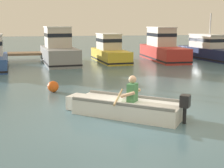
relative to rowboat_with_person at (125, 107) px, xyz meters
name	(u,v)px	position (x,y,z in m)	size (l,w,h in m)	color
ground_plane	(129,122)	(-0.03, -0.62, -0.25)	(120.00, 120.00, 0.00)	slate
rowboat_with_person	(125,107)	(0.00, 0.00, 0.00)	(3.28, 2.80, 1.19)	white
moored_boat_grey	(59,50)	(-1.47, 12.49, 0.65)	(2.57, 5.55, 2.44)	gray
moored_boat_yellow	(110,51)	(2.08, 12.89, 0.47)	(2.13, 4.91, 1.94)	gold
moored_boat_red	(162,48)	(6.02, 13.00, 0.63)	(1.85, 5.92, 2.39)	#B72D28
moored_boat_navy	(209,50)	(9.49, 12.56, 0.44)	(2.40, 6.60, 3.37)	#19234C
mooring_buoy	(53,87)	(-2.00, 3.56, -0.03)	(0.44, 0.44, 0.44)	#E55919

